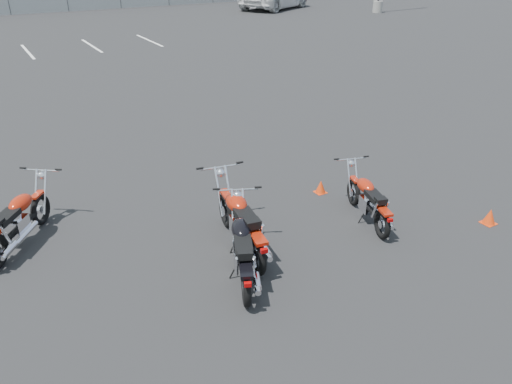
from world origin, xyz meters
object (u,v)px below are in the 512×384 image
motorcycle_front_red (18,221)px  motorcycle_second_black (243,249)px  motorcycle_rear_red (368,200)px  motorcycle_third_red (241,222)px

motorcycle_front_red → motorcycle_second_black: bearing=-43.3°
motorcycle_second_black → motorcycle_rear_red: size_ratio=1.11×
motorcycle_front_red → motorcycle_rear_red: bearing=-22.5°
motorcycle_second_black → motorcycle_rear_red: 2.82m
motorcycle_third_red → motorcycle_rear_red: 2.49m
motorcycle_third_red → motorcycle_front_red: bearing=148.0°
motorcycle_front_red → motorcycle_third_red: motorcycle_third_red is taller
motorcycle_second_black → motorcycle_rear_red: (2.80, 0.33, -0.05)m
motorcycle_second_black → motorcycle_rear_red: bearing=6.7°
motorcycle_third_red → motorcycle_rear_red: bearing=-8.2°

